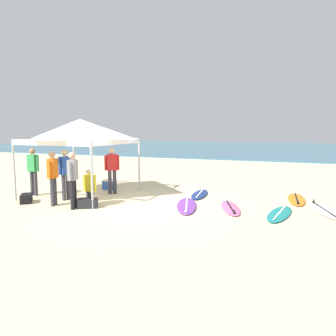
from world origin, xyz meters
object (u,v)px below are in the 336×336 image
person_yellow (90,185)px  cooler_box (109,185)px  person_red (112,167)px  surfboard_pink (230,208)px  gear_bag_near_tent (88,203)px  surfboard_purple (187,205)px  person_orange (53,174)px  person_blue (65,171)px  surfboard_white (324,210)px  surfboard_navy (200,194)px  surfboard_teal (280,213)px  canopy_tent (80,129)px  person_grey (73,176)px  gear_bag_by_pole (26,198)px  surfboard_orange (296,199)px  person_green (33,168)px

person_yellow → cooler_box: 2.69m
person_red → surfboard_pink: bearing=-8.2°
person_yellow → cooler_box: person_yellow is taller
person_red → gear_bag_near_tent: 2.33m
cooler_box → surfboard_purple: bearing=-22.5°
surfboard_purple → person_orange: bearing=-160.3°
person_blue → gear_bag_near_tent: bearing=-26.0°
surfboard_white → surfboard_purple: 4.01m
surfboard_pink → person_orange: size_ratio=1.14×
surfboard_navy → surfboard_teal: bearing=-32.0°
canopy_tent → cooler_box: 2.57m
person_red → canopy_tent: bearing=-146.0°
person_grey → gear_bag_near_tent: person_grey is taller
surfboard_purple → person_grey: 3.55m
canopy_tent → gear_bag_near_tent: 3.03m
gear_bag_by_pole → cooler_box: cooler_box is taller
person_orange → person_yellow: 1.18m
surfboard_purple → person_blue: person_blue is taller
surfboard_white → surfboard_orange: (-0.73, 1.27, 0.00)m
surfboard_white → surfboard_navy: 4.10m
person_blue → person_green: same height
surfboard_purple → person_green: bearing=-175.5°
surfboard_purple → surfboard_pink: bearing=9.2°
surfboard_purple → person_grey: size_ratio=1.34×
person_grey → gear_bag_near_tent: size_ratio=2.85×
surfboard_white → surfboard_pink: same height
surfboard_purple → cooler_box: (-3.77, 1.56, 0.16)m
surfboard_teal → cooler_box: (-6.49, 1.50, 0.16)m
surfboard_purple → surfboard_teal: bearing=1.4°
canopy_tent → gear_bag_by_pole: canopy_tent is taller
person_yellow → gear_bag_by_pole: size_ratio=2.00×
cooler_box → canopy_tent: bearing=-104.3°
surfboard_navy → person_orange: size_ratio=1.14×
surfboard_orange → person_green: size_ratio=1.21×
surfboard_white → gear_bag_by_pole: bearing=-165.1°
surfboard_purple → person_orange: size_ratio=1.34×
surfboard_white → cooler_box: bearing=175.4°
canopy_tent → person_orange: canopy_tent is taller
surfboard_teal → gear_bag_by_pole: gear_bag_by_pole is taller
surfboard_orange → cooler_box: cooler_box is taller
person_red → gear_bag_by_pole: size_ratio=2.85×
gear_bag_by_pole → surfboard_white: bearing=14.9°
surfboard_white → person_red: bearing=-179.3°
surfboard_purple → surfboard_navy: size_ratio=1.17×
cooler_box → person_orange: bearing=-93.0°
person_orange → person_green: size_ratio=1.00×
gear_bag_by_pole → person_orange: bearing=1.3°
person_grey → person_orange: (-0.85, 0.11, 0.00)m
surfboard_purple → gear_bag_near_tent: bearing=-155.4°
surfboard_purple → person_blue: 4.26m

